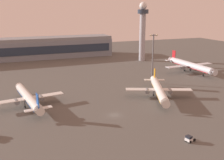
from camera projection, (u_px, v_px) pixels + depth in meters
ground_plane at (115, 115)px, 101.07m from camera, size 416.00×416.00×0.00m
terminal_building at (24, 49)px, 209.56m from camera, size 140.03×22.40×16.40m
control_tower at (143, 28)px, 199.06m from camera, size 8.00×8.00×43.35m
airplane_far_stand at (159, 90)px, 119.94m from camera, size 28.73×36.40×9.81m
airplane_near_gate at (28, 98)px, 109.54m from camera, size 29.09×37.24×9.56m
airplane_taxiway_distant at (190, 65)px, 168.25m from camera, size 33.55×43.14×11.08m
pushback_tug at (189, 139)px, 80.58m from camera, size 3.42×2.49×2.05m
apron_light_east at (153, 56)px, 139.42m from camera, size 4.80×0.90×26.21m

